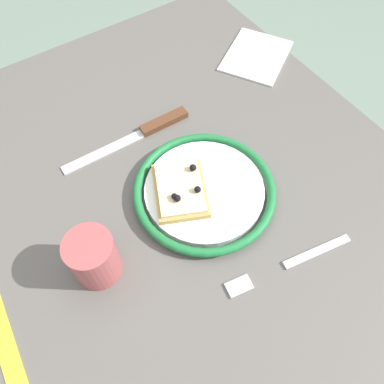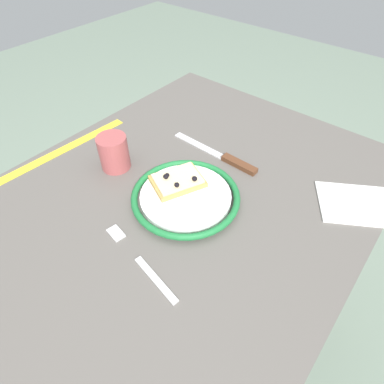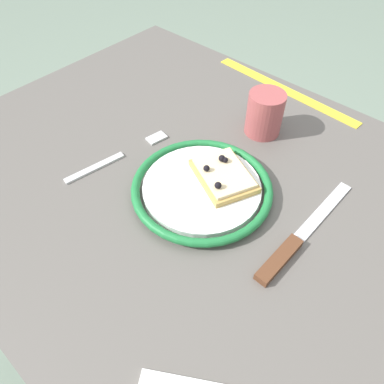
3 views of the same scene
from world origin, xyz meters
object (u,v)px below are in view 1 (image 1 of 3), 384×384
object	(u,v)px
fork	(289,264)
measuring_tape	(9,357)
pizza_slice_near	(180,190)
cup	(93,258)
dining_table	(199,232)
plate	(204,191)
napkin	(256,56)
knife	(148,130)

from	to	relation	value
fork	measuring_tape	distance (m)	0.39
pizza_slice_near	fork	size ratio (longest dim) A/B	0.63
pizza_slice_near	cup	world-z (taller)	cup
dining_table	pizza_slice_near	size ratio (longest dim) A/B	7.58
plate	cup	size ratio (longest dim) A/B	2.79
pizza_slice_near	fork	distance (m)	0.19
pizza_slice_near	measuring_tape	xyz separation A→B (m)	(-0.08, 0.31, -0.02)
fork	napkin	distance (m)	0.45
pizza_slice_near	knife	world-z (taller)	pizza_slice_near
pizza_slice_near	cup	distance (m)	0.16
pizza_slice_near	measuring_tape	size ratio (longest dim) A/B	0.36
pizza_slice_near	knife	xyz separation A→B (m)	(0.15, -0.03, -0.02)
knife	fork	world-z (taller)	knife
dining_table	plate	xyz separation A→B (m)	(0.01, -0.02, 0.11)
measuring_tape	napkin	distance (m)	0.68
dining_table	pizza_slice_near	distance (m)	0.12
plate	pizza_slice_near	world-z (taller)	pizza_slice_near
measuring_tape	fork	bearing A→B (deg)	-101.67
dining_table	fork	distance (m)	0.19
plate	knife	world-z (taller)	plate
pizza_slice_near	napkin	world-z (taller)	pizza_slice_near
dining_table	measuring_tape	distance (m)	0.34
cup	dining_table	bearing A→B (deg)	-88.38
pizza_slice_near	knife	size ratio (longest dim) A/B	0.53
plate	knife	bearing A→B (deg)	2.68
pizza_slice_near	napkin	size ratio (longest dim) A/B	0.88
knife	fork	xyz separation A→B (m)	(-0.33, -0.04, -0.00)
pizza_slice_near	measuring_tape	world-z (taller)	pizza_slice_near
pizza_slice_near	measuring_tape	bearing A→B (deg)	103.93
measuring_tape	napkin	size ratio (longest dim) A/B	2.43
knife	napkin	world-z (taller)	knife
dining_table	cup	bearing A→B (deg)	91.62
pizza_slice_near	fork	world-z (taller)	pizza_slice_near
dining_table	napkin	xyz separation A→B (m)	(0.23, -0.29, 0.10)
dining_table	cup	distance (m)	0.22
knife	dining_table	bearing A→B (deg)	176.84
pizza_slice_near	napkin	bearing A→B (deg)	-57.67
dining_table	napkin	size ratio (longest dim) A/B	6.67
pizza_slice_near	napkin	distance (m)	0.37
knife	cup	xyz separation A→B (m)	(-0.18, 0.19, 0.04)
pizza_slice_near	cup	bearing A→B (deg)	101.79
dining_table	cup	xyz separation A→B (m)	(-0.01, 0.18, 0.13)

